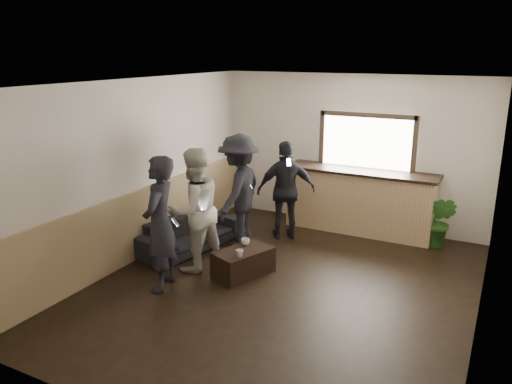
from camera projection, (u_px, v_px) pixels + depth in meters
The scene contains 12 objects.
ground at pixel (282, 287), 7.01m from camera, with size 5.00×6.00×0.01m, color black.
room_shell at pixel (236, 179), 6.93m from camera, with size 5.01×6.01×2.80m.
bar_counter at pixel (360, 197), 9.00m from camera, with size 2.70×0.68×2.13m.
sofa at pixel (190, 233), 8.30m from camera, with size 1.84×0.72×0.54m, color black.
coffee_table at pixel (243, 262), 7.34m from camera, with size 0.48×0.87×0.39m, color black.
cup_a at pixel (245, 242), 7.46m from camera, with size 0.13×0.13×0.10m, color silver.
cup_b at pixel (240, 253), 7.04m from camera, with size 0.11×0.11×0.10m, color silver.
potted_plant at pixel (440, 222), 8.30m from camera, with size 0.49×0.39×0.89m, color #2D6623.
person_a at pixel (160, 224), 6.74m from camera, with size 0.63×0.79×1.87m.
person_b at pixel (194, 210), 7.35m from camera, with size 1.01×1.11×1.86m.
person_c at pixel (239, 191), 8.26m from camera, with size 0.81×1.28×1.90m.
person_d at pixel (286, 190), 8.61m from camera, with size 1.07×0.91×1.72m.
Camera 1 is at (2.59, -5.83, 3.21)m, focal length 35.00 mm.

